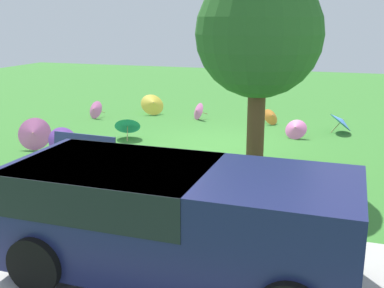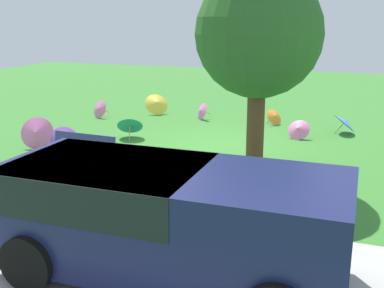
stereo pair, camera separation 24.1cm
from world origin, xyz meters
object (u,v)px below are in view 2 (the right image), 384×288
at_px(parasol_pink_0, 201,111).
at_px(parasol_orange_1, 275,117).
at_px(parasol_purple_0, 66,140).
at_px(parasol_blue_0, 345,122).
at_px(parasol_pink_2, 99,109).
at_px(parasol_yellow_1, 157,103).
at_px(van_dark, 160,212).
at_px(parasol_pink_4, 36,133).
at_px(park_bench, 88,151).
at_px(shade_tree, 259,36).
at_px(parasol_pink_7, 298,129).
at_px(parasol_teal_1, 130,124).

bearing_deg(parasol_pink_0, parasol_orange_1, -179.39).
height_order(parasol_pink_0, parasol_purple_0, parasol_purple_0).
height_order(parasol_blue_0, parasol_pink_2, parasol_blue_0).
xyz_separation_m(parasol_pink_0, parasol_yellow_1, (1.81, -0.33, 0.10)).
bearing_deg(parasol_pink_2, parasol_yellow_1, -142.65).
distance_m(van_dark, parasol_pink_4, 7.54).
distance_m(park_bench, parasol_pink_2, 6.03).
distance_m(shade_tree, parasol_yellow_1, 7.95).
bearing_deg(parasol_pink_4, park_bench, 152.98).
xyz_separation_m(parasol_purple_0, parasol_pink_7, (-5.42, -3.67, -0.09)).
xyz_separation_m(shade_tree, parasol_pink_0, (3.06, -5.36, -2.77)).
bearing_deg(parasol_pink_7, parasol_orange_1, -59.80).
relative_size(shade_tree, parasol_pink_4, 4.44).
height_order(park_bench, parasol_pink_4, park_bench).
bearing_deg(parasol_pink_7, parasol_blue_0, -137.60).
xyz_separation_m(parasol_pink_0, parasol_purple_0, (1.88, 5.31, 0.08)).
height_order(shade_tree, parasol_teal_1, shade_tree).
bearing_deg(van_dark, parasol_purple_0, -44.98).
bearing_deg(shade_tree, park_bench, 13.70).
relative_size(park_bench, parasol_pink_4, 1.62).
height_order(parasol_orange_1, parasol_pink_4, parasol_pink_4).
relative_size(van_dark, parasol_pink_4, 4.60).
xyz_separation_m(parasol_blue_0, parasol_teal_1, (5.94, 2.67, 0.04)).
bearing_deg(park_bench, parasol_yellow_1, -79.91).
xyz_separation_m(parasol_pink_2, parasol_pink_7, (-7.03, 0.69, -0.02)).
relative_size(parasol_orange_1, parasol_yellow_1, 0.68).
relative_size(parasol_yellow_1, parasol_pink_7, 1.48).
bearing_deg(parasol_pink_2, parasol_pink_7, 174.36).
height_order(parasol_orange_1, parasol_blue_0, parasol_blue_0).
relative_size(van_dark, shade_tree, 1.04).
distance_m(parasol_teal_1, parasol_pink_4, 2.65).
relative_size(parasol_orange_1, parasol_teal_1, 0.79).
relative_size(parasol_pink_2, parasol_pink_7, 1.00).
bearing_deg(parasol_blue_0, van_dark, 77.76).
height_order(park_bench, parasol_pink_0, park_bench).
distance_m(parasol_pink_0, parasol_pink_2, 3.61).
height_order(shade_tree, parasol_yellow_1, shade_tree).
bearing_deg(park_bench, van_dark, 132.68).
xyz_separation_m(shade_tree, parasol_orange_1, (0.48, -5.39, -2.80)).
distance_m(park_bench, parasol_pink_7, 6.23).
bearing_deg(shade_tree, parasol_orange_1, -84.86).
xyz_separation_m(parasol_pink_0, parasol_pink_2, (3.49, 0.95, 0.02)).
distance_m(parasol_blue_0, parasol_teal_1, 6.51).
height_order(shade_tree, parasol_purple_0, shade_tree).
bearing_deg(parasol_purple_0, parasol_blue_0, -144.19).
bearing_deg(parasol_pink_2, park_bench, 118.19).
bearing_deg(parasol_pink_4, van_dark, 139.65).
bearing_deg(parasol_pink_2, parasol_purple_0, 110.24).
bearing_deg(parasol_blue_0, parasol_purple_0, 35.81).
xyz_separation_m(park_bench, parasol_blue_0, (-5.44, -5.77, -0.09)).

